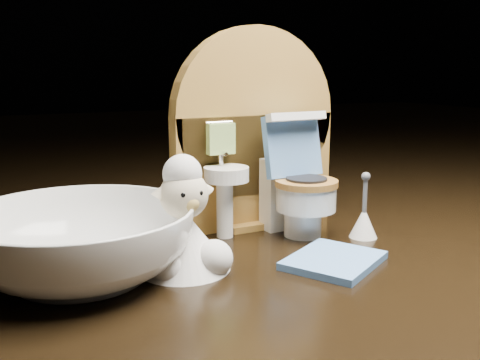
% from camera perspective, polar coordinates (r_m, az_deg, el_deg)
% --- Properties ---
extents(backdrop_panel, '(0.13, 0.05, 0.15)m').
position_cam_1_polar(backdrop_panel, '(0.41, 1.45, 4.17)').
color(backdrop_panel, '#A37430').
rests_on(backdrop_panel, ground).
extents(toy_toilet, '(0.05, 0.06, 0.09)m').
position_cam_1_polar(toy_toilet, '(0.39, 6.08, -1.03)').
color(toy_toilet, white).
rests_on(toy_toilet, ground).
extents(bath_mat, '(0.08, 0.07, 0.00)m').
position_cam_1_polar(bath_mat, '(0.34, 9.98, -8.45)').
color(bath_mat, '#5789CB').
rests_on(bath_mat, ground).
extents(toilet_brush, '(0.02, 0.02, 0.05)m').
position_cam_1_polar(toilet_brush, '(0.40, 13.06, -4.21)').
color(toilet_brush, white).
rests_on(toilet_brush, ground).
extents(plush_lamb, '(0.06, 0.06, 0.07)m').
position_cam_1_polar(plush_lamb, '(0.32, -5.87, -5.34)').
color(plush_lamb, silver).
rests_on(plush_lamb, ground).
extents(ceramic_bowl, '(0.14, 0.14, 0.04)m').
position_cam_1_polar(ceramic_bowl, '(0.32, -16.67, -6.51)').
color(ceramic_bowl, white).
rests_on(ceramic_bowl, ground).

